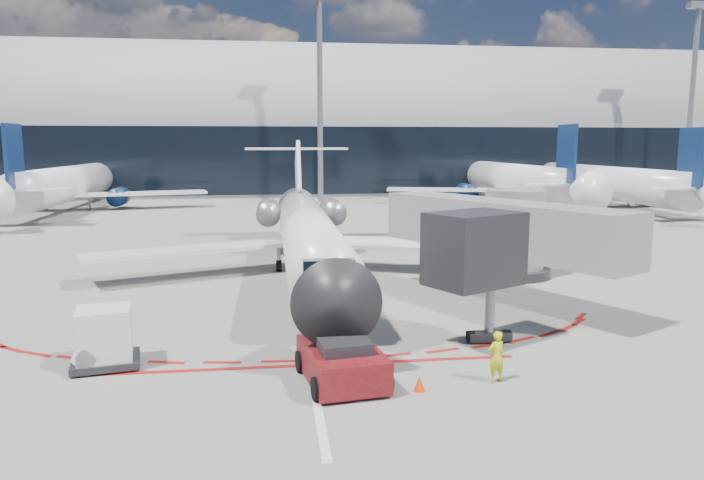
{
  "coord_description": "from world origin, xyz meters",
  "views": [
    {
      "loc": [
        -1.15,
        -31.46,
        7.31
      ],
      "look_at": [
        2.48,
        -3.12,
        2.89
      ],
      "focal_mm": 32.0,
      "sensor_mm": 36.0,
      "label": 1
    }
  ],
  "objects": [
    {
      "name": "ground",
      "position": [
        0.0,
        0.0,
        0.0
      ],
      "size": [
        260.0,
        260.0,
        0.0
      ],
      "primitive_type": "plane",
      "color": "slate",
      "rests_on": "ground"
    },
    {
      "name": "apron_centerline",
      "position": [
        0.0,
        2.0,
        0.01
      ],
      "size": [
        0.25,
        40.0,
        0.01
      ],
      "primitive_type": "cube",
      "color": "silver",
      "rests_on": "ground"
    },
    {
      "name": "apron_stop_bar",
      "position": [
        0.0,
        -11.5,
        0.01
      ],
      "size": [
        14.0,
        0.25,
        0.01
      ],
      "primitive_type": "cube",
      "color": "maroon",
      "rests_on": "ground"
    },
    {
      "name": "terminal_building",
      "position": [
        0.0,
        64.97,
        8.52
      ],
      "size": [
        150.0,
        24.15,
        24.0
      ],
      "color": "#9A9DA0",
      "rests_on": "ground"
    },
    {
      "name": "jet_bridge",
      "position": [
        9.79,
        -3.01,
        3.01
      ],
      "size": [
        10.03,
        15.2,
        4.9
      ],
      "color": "gray",
      "rests_on": "ground"
    },
    {
      "name": "light_mast_centre",
      "position": [
        5.0,
        48.0,
        12.5
      ],
      "size": [
        0.7,
        0.7,
        25.0
      ],
      "primitive_type": "cylinder",
      "color": "gray",
      "rests_on": "ground"
    },
    {
      "name": "light_mast_east",
      "position": [
        55.0,
        48.0,
        12.5
      ],
      "size": [
        0.7,
        0.7,
        25.0
      ],
      "primitive_type": "cylinder",
      "color": "gray",
      "rests_on": "ground"
    },
    {
      "name": "regional_jet",
      "position": [
        0.74,
        2.79,
        2.51
      ],
      "size": [
        24.34,
        30.02,
        7.52
      ],
      "color": "white",
      "rests_on": "ground"
    },
    {
      "name": "pushback_tug",
      "position": [
        0.89,
        -13.07,
        0.63
      ],
      "size": [
        2.8,
        5.64,
        1.44
      ],
      "rotation": [
        0.0,
        0.0,
        0.15
      ],
      "color": "#4E0B0E",
      "rests_on": "ground"
    },
    {
      "name": "ramp_worker",
      "position": [
        5.6,
        -13.67,
        0.81
      ],
      "size": [
        0.68,
        0.55,
        1.62
      ],
      "primitive_type": "imported",
      "rotation": [
        0.0,
        0.0,
        3.46
      ],
      "color": "#CBDD17",
      "rests_on": "ground"
    },
    {
      "name": "uld_container",
      "position": [
        -6.7,
        -10.75,
        0.98
      ],
      "size": [
        2.41,
        2.15,
        1.98
      ],
      "rotation": [
        0.0,
        0.0,
        0.19
      ],
      "color": "black",
      "rests_on": "ground"
    },
    {
      "name": "safety_cone_right",
      "position": [
        3.1,
        -14.1,
        0.24
      ],
      "size": [
        0.35,
        0.35,
        0.48
      ],
      "primitive_type": "cone",
      "color": "#DF3804",
      "rests_on": "ground"
    },
    {
      "name": "bg_airliner_1",
      "position": [
        -23.43,
        41.75,
        5.63
      ],
      "size": [
        34.78,
        36.82,
        11.25
      ],
      "primitive_type": null,
      "color": "white",
      "rests_on": "ground"
    },
    {
      "name": "bg_airliner_2",
      "position": [
        27.73,
        42.66,
        5.71
      ],
      "size": [
        35.31,
        37.38,
        11.42
      ],
      "primitive_type": null,
      "color": "white",
      "rests_on": "ground"
    },
    {
      "name": "bg_airliner_3",
      "position": [
        37.59,
        37.14,
        5.47
      ],
      "size": [
        33.79,
        35.77,
        10.93
      ],
      "primitive_type": null,
      "color": "white",
      "rests_on": "ground"
    }
  ]
}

